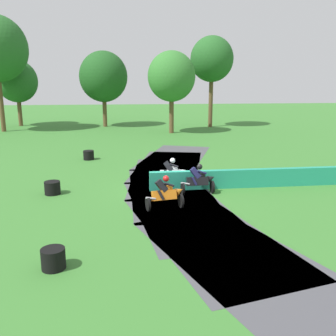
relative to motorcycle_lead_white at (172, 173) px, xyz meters
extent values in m
plane|color=#38752D|center=(-0.19, -0.83, -0.64)|extent=(120.00, 120.00, 0.00)
cube|color=#47474C|center=(0.96, 6.70, -0.64)|extent=(6.24, 9.36, 0.01)
cube|color=#47474C|center=(0.29, 4.24, -0.64)|extent=(5.39, 9.21, 0.01)
cube|color=#47474C|center=(-0.09, 1.72, -0.64)|extent=(4.48, 8.94, 0.01)
cube|color=#47474C|center=(-0.18, -0.83, -0.64)|extent=(3.88, 8.71, 0.01)
cube|color=#47474C|center=(0.02, -3.37, -0.64)|extent=(4.83, 9.06, 0.01)
cube|color=#47474C|center=(0.51, -5.87, -0.64)|extent=(5.73, 9.28, 0.01)
cube|color=#47474C|center=(1.29, -8.30, -0.64)|extent=(6.54, 9.38, 0.01)
cube|color=#239375|center=(5.33, -0.71, -0.19)|extent=(12.96, 0.58, 0.90)
cylinder|color=black|center=(0.62, -0.11, -0.35)|extent=(0.10, 0.74, 0.74)
cylinder|color=black|center=(-0.78, -0.09, -0.35)|extent=(0.10, 0.74, 0.74)
cube|color=silver|center=(-0.08, -0.02, -0.06)|extent=(1.01, 0.39, 0.46)
ellipsoid|color=silver|center=(0.11, 0.05, 0.19)|extent=(0.44, 0.34, 0.31)
cone|color=silver|center=(0.61, 0.01, 0.05)|extent=(0.39, 0.42, 0.48)
cylinder|color=#B2B2B7|center=(-0.68, -0.14, -0.11)|extent=(0.41, 0.14, 0.18)
cube|color=black|center=(-0.15, 0.09, 0.30)|extent=(0.50, 0.45, 0.62)
sphere|color=white|center=(0.07, 0.16, 0.57)|extent=(0.26, 0.26, 0.26)
cylinder|color=black|center=(0.13, 0.27, 0.28)|extent=(0.43, 0.15, 0.24)
cylinder|color=black|center=(0.12, -0.08, 0.38)|extent=(0.43, 0.15, 0.24)
cylinder|color=black|center=(-0.25, 0.17, -0.09)|extent=(0.27, 0.22, 0.42)
cylinder|color=black|center=(-0.26, -0.18, 0.00)|extent=(0.27, 0.22, 0.42)
cylinder|color=black|center=(1.74, -1.53, -0.35)|extent=(0.14, 0.73, 0.73)
cylinder|color=black|center=(0.35, -1.63, -0.35)|extent=(0.14, 0.73, 0.73)
cube|color=black|center=(1.04, -1.51, -0.06)|extent=(1.02, 0.44, 0.46)
ellipsoid|color=black|center=(1.21, -1.43, 0.19)|extent=(0.46, 0.36, 0.30)
cone|color=black|center=(1.71, -1.43, 0.06)|extent=(0.42, 0.42, 0.47)
cylinder|color=#B2B2B7|center=(0.45, -1.68, -0.11)|extent=(0.41, 0.12, 0.18)
cube|color=#1E1E4C|center=(0.95, -1.42, 0.31)|extent=(0.52, 0.42, 0.62)
sphere|color=black|center=(1.17, -1.33, 0.59)|extent=(0.26, 0.26, 0.26)
cylinder|color=#1E1E4C|center=(1.22, -1.22, 0.29)|extent=(0.43, 0.12, 0.24)
cylinder|color=#1E1E4C|center=(1.24, -1.57, 0.38)|extent=(0.43, 0.12, 0.24)
cylinder|color=#1E1E4C|center=(0.85, -1.34, -0.08)|extent=(0.28, 0.20, 0.42)
cylinder|color=#1E1E4C|center=(0.87, -1.69, 0.00)|extent=(0.28, 0.20, 0.42)
cylinder|color=black|center=(0.03, -3.37, -0.35)|extent=(0.24, 0.75, 0.75)
cylinder|color=black|center=(-1.35, -3.65, -0.35)|extent=(0.24, 0.75, 0.75)
cube|color=orange|center=(-0.68, -3.43, -0.07)|extent=(1.06, 0.57, 0.46)
ellipsoid|color=orange|center=(-0.51, -3.32, 0.18)|extent=(0.50, 0.42, 0.31)
cone|color=orange|center=(-0.02, -3.26, 0.05)|extent=(0.46, 0.45, 0.48)
cylinder|color=#B2B2B7|center=(-1.24, -3.68, -0.11)|extent=(0.42, 0.17, 0.18)
cube|color=black|center=(-0.78, -3.34, 0.30)|extent=(0.56, 0.42, 0.63)
sphere|color=red|center=(-0.58, -3.22, 0.57)|extent=(0.26, 0.26, 0.26)
cylinder|color=black|center=(-0.54, -3.11, 0.27)|extent=(0.44, 0.15, 0.24)
cylinder|color=black|center=(-0.47, -3.45, 0.38)|extent=(0.44, 0.15, 0.24)
cylinder|color=black|center=(-0.89, -3.29, -0.10)|extent=(0.30, 0.20, 0.42)
cylinder|color=black|center=(-0.82, -3.63, 0.00)|extent=(0.30, 0.20, 0.42)
cylinder|color=black|center=(-4.76, 6.48, -0.54)|extent=(0.69, 0.69, 0.20)
cylinder|color=black|center=(-4.76, 6.48, -0.34)|extent=(0.69, 0.69, 0.20)
cylinder|color=black|center=(-4.76, 6.48, -0.14)|extent=(0.69, 0.69, 0.20)
cylinder|color=black|center=(-5.62, -0.97, -0.54)|extent=(0.72, 0.72, 0.20)
cylinder|color=black|center=(-5.62, -0.97, -0.34)|extent=(0.72, 0.72, 0.20)
cylinder|color=black|center=(-5.62, -0.97, -0.14)|extent=(0.72, 0.72, 0.20)
cylinder|color=black|center=(-4.21, -8.10, -0.54)|extent=(0.68, 0.68, 0.20)
cylinder|color=black|center=(-4.21, -8.10, -0.34)|extent=(0.68, 0.68, 0.20)
cylinder|color=black|center=(-4.21, -8.10, -0.14)|extent=(0.68, 0.68, 0.20)
cylinder|color=brown|center=(-4.77, 23.87, 0.94)|extent=(0.44, 0.44, 3.17)
ellipsoid|color=#1E511E|center=(-4.77, 23.87, 4.71)|extent=(5.13, 5.13, 5.39)
cylinder|color=brown|center=(-14.22, 25.41, 0.87)|extent=(0.44, 0.44, 3.01)
ellipsoid|color=#235B23|center=(-14.22, 25.41, 4.23)|extent=(4.36, 4.36, 4.58)
cylinder|color=brown|center=(6.67, 22.39, 1.98)|extent=(0.44, 0.44, 5.23)
ellipsoid|color=#235B23|center=(6.67, 22.39, 6.51)|extent=(4.52, 4.52, 4.75)
cylinder|color=brown|center=(1.95, 18.13, 1.08)|extent=(0.44, 0.44, 3.45)
ellipsoid|color=#33752D|center=(1.95, 18.13, 4.72)|extent=(4.49, 4.49, 4.72)
cylinder|color=brown|center=(-14.64, 20.88, 2.06)|extent=(0.44, 0.44, 5.39)
camera|label=1|loc=(-1.95, -17.99, 4.59)|focal=40.16mm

